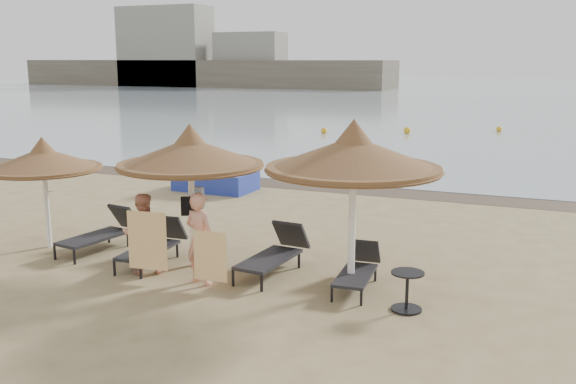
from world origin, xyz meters
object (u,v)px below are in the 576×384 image
pedal_boat (215,177)px  lounger_near_left (155,243)px  lounger_far_left (103,232)px  palapa_right (353,155)px  palapa_left (43,160)px  lounger_far_right (358,268)px  lounger_near_right (276,252)px  side_table (407,292)px  person_right (200,231)px  palapa_center (190,153)px  person_left (142,227)px

pedal_boat → lounger_near_left: bearing=-68.7°
lounger_far_left → pedal_boat: size_ratio=0.83×
palapa_right → palapa_left: bearing=179.8°
lounger_far_right → pedal_boat: size_ratio=0.70×
lounger_near_right → lounger_near_left: bearing=-167.2°
palapa_right → lounger_near_right: bearing=167.2°
palapa_left → side_table: 8.49m
person_right → palapa_left: bearing=1.2°
palapa_center → lounger_near_left: size_ratio=1.48×
palapa_right → person_left: 4.44m
lounger_near_right → person_right: (-1.04, -1.16, 0.62)m
lounger_near_right → side_table: 3.03m
lounger_near_right → lounger_far_right: (1.76, -0.17, -0.06)m
person_right → lounger_far_left: bearing=-8.2°
palapa_center → pedal_boat: size_ratio=1.16×
lounger_far_left → person_right: bearing=-10.9°
lounger_near_right → pedal_boat: 8.47m
palapa_center → lounger_far_left: size_ratio=1.40×
palapa_right → person_right: size_ratio=1.55×
side_table → palapa_right: bearing=152.2°
palapa_right → person_left: palapa_right is taller
lounger_near_left → side_table: 5.51m
palapa_right → palapa_center: bearing=178.1°
palapa_center → side_table: (4.59, -0.73, -2.02)m
lounger_near_left → person_right: person_right is taller
palapa_left → lounger_near_right: 5.68m
lounger_near_left → side_table: lounger_near_left is taller
person_right → pedal_boat: person_right is taller
palapa_center → pedal_boat: (-3.36, 7.04, -1.91)m
palapa_right → lounger_far_left: 6.25m
person_left → pedal_boat: (-2.68, 7.82, -0.51)m
lounger_near_left → person_left: 0.91m
lounger_near_right → palapa_right: bearing=-7.7°
side_table → palapa_left: bearing=175.6°
lounger_near_left → lounger_near_right: lounger_near_right is taller
palapa_center → side_table: bearing=-9.0°
lounger_near_right → person_right: size_ratio=1.02×
lounger_near_left → lounger_far_right: 4.38m
lounger_far_left → lounger_near_right: (4.18, 0.03, 0.00)m
palapa_right → pedal_boat: 10.07m
person_right → side_table: bearing=-166.1°
lounger_near_left → pedal_boat: (-2.48, 7.12, 0.04)m
palapa_right → side_table: bearing=-27.8°
person_left → palapa_right: bearing=157.7°
lounger_near_left → lounger_far_right: size_ratio=1.12×
lounger_near_left → person_right: (1.57, -0.81, 0.63)m
pedal_boat → palapa_right: bearing=-44.4°
lounger_far_left → palapa_left: bearing=-156.5°
palapa_center → side_table: palapa_center is taller
side_table → lounger_far_left: bearing=172.1°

